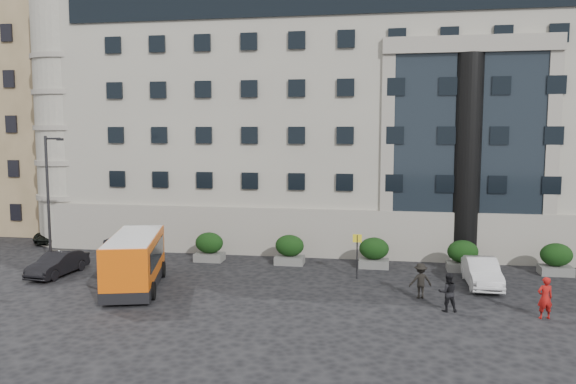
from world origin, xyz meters
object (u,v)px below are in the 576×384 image
Objects in this scene: hedge_e at (556,259)px; parked_car_d at (60,233)px; pedestrian_a at (545,298)px; white_taxi at (482,272)px; bus_stop_sign at (357,248)px; parked_car_c at (127,234)px; parked_car_b at (58,264)px; pedestrian_b at (448,292)px; pedestrian_c at (421,281)px; street_lamp at (49,200)px; hedge_a at (209,247)px; hedge_b at (290,249)px; hedge_d at (463,256)px; hedge_c at (374,252)px; red_truck at (77,216)px; minibus at (135,259)px.

hedge_e is 34.06m from parked_car_d.
white_taxi is at bearing -81.64° from pedestrian_a.
bus_stop_sign is 0.49× the size of parked_car_c.
pedestrian_b reaches higher than parked_car_b.
pedestrian_b is (26.88, -12.12, 0.24)m from parked_car_d.
pedestrian_a is 5.68m from pedestrian_c.
parked_car_d is at bearing -33.60° from pedestrian_a.
hedge_a is at bearing 31.16° from street_lamp.
street_lamp reaches higher than hedge_e.
hedge_b is 13.31m from parked_car_c.
hedge_d is 1.05× the size of pedestrian_c.
hedge_d reaches higher than parked_car_c.
red_truck reaches higher than hedge_c.
parked_car_d is at bearing 125.87° from parked_car_b.
hedge_b reaches higher than white_taxi.
white_taxi is at bearing -24.26° from parked_car_c.
red_truck is 12.97m from parked_car_b.
hedge_b is 11.73m from pedestrian_b.
parked_car_b is 2.31× the size of pedestrian_b.
white_taxi is (23.66, -7.19, -0.01)m from parked_car_c.
parked_car_b is at bearing -167.97° from hedge_d.
parked_car_d is (-5.50, 9.15, -0.03)m from parked_car_b.
parked_car_c is at bearing 158.23° from bus_stop_sign.
hedge_d is at bearing -85.44° from pedestrian_a.
hedge_a is at bearing 180.00° from hedge_c.
minibus is at bearing -159.01° from hedge_d.
bus_stop_sign is 0.45× the size of red_truck.
street_lamp is at bearing -17.63° from pedestrian_c.
parked_car_c is 5.51m from parked_car_d.
hedge_e is 5.64m from white_taxi.
bus_stop_sign is at bearing -107.82° from hedge_c.
street_lamp is (-18.34, -4.80, 3.44)m from hedge_c.
red_truck is at bearing 159.66° from hedge_b.
hedge_d is 0.44× the size of parked_car_b.
white_taxi is at bearing -4.60° from minibus.
pedestrian_b is (-1.72, -7.89, -0.03)m from hedge_d.
minibus is (-12.33, -6.73, 0.63)m from hedge_c.
hedge_d is at bearing -129.55° from pedestrian_c.
pedestrian_a is (-2.80, -8.23, 0.01)m from hedge_e.
hedge_c is 0.35× the size of parked_car_c.
pedestrian_a is at bearing -32.96° from parked_car_c.
minibus reaches higher than parked_car_d.
white_taxi is at bearing -15.71° from red_truck.
street_lamp is 4.25× the size of pedestrian_a.
white_taxi reaches higher than parked_car_b.
hedge_c is 0.41× the size of white_taxi.
street_lamp is (-23.54, -4.80, 3.44)m from hedge_d.
parked_car_d is (-18.20, 4.23, -0.27)m from hedge_b.
pedestrian_a is (25.94, -3.43, -3.43)m from street_lamp.
pedestrian_c is (25.84, -12.75, -0.64)m from red_truck.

